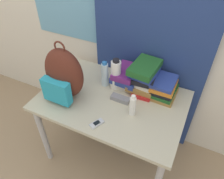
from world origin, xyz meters
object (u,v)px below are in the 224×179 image
at_px(backpack, 63,75).
at_px(sports_bottle, 116,74).
at_px(water_bottle, 105,74).
at_px(sunscreen_bottle, 133,106).
at_px(book_stack_right, 164,88).
at_px(book_stack_center, 144,77).
at_px(sunglasses_case, 120,99).
at_px(book_stack_left, 127,76).
at_px(cell_phone, 97,124).

distance_m(backpack, sports_bottle, 0.41).
xyz_separation_m(water_bottle, sports_bottle, (0.09, 0.01, 0.02)).
relative_size(water_bottle, sunscreen_bottle, 1.29).
bearing_deg(book_stack_right, backpack, -153.51).
height_order(backpack, water_bottle, backpack).
bearing_deg(sports_bottle, book_stack_right, 11.77).
height_order(backpack, book_stack_center, backpack).
height_order(sports_bottle, sunglasses_case, sports_bottle).
bearing_deg(water_bottle, book_stack_center, 16.76).
relative_size(backpack, book_stack_right, 1.84).
relative_size(sunscreen_bottle, sunglasses_case, 1.17).
height_order(book_stack_left, book_stack_right, book_stack_left).
bearing_deg(sunscreen_bottle, water_bottle, 147.53).
relative_size(book_stack_left, sports_bottle, 1.01).
distance_m(backpack, book_stack_center, 0.63).
height_order(book_stack_right, sunglasses_case, book_stack_right).
bearing_deg(book_stack_left, book_stack_center, -1.48).
relative_size(water_bottle, cell_phone, 2.05).
bearing_deg(book_stack_right, water_bottle, -169.12).
bearing_deg(sunglasses_case, book_stack_right, 37.27).
xyz_separation_m(book_stack_right, sunscreen_bottle, (-0.14, -0.30, 0.02)).
xyz_separation_m(book_stack_left, water_bottle, (-0.15, -0.10, 0.03)).
xyz_separation_m(backpack, water_bottle, (0.21, 0.25, -0.09)).
height_order(sunscreen_bottle, sunglasses_case, sunscreen_bottle).
relative_size(book_stack_center, book_stack_right, 1.12).
bearing_deg(sports_bottle, backpack, -139.43).
bearing_deg(water_bottle, book_stack_right, 10.88).
relative_size(backpack, sports_bottle, 1.75).
relative_size(cell_phone, sunglasses_case, 0.74).
bearing_deg(water_bottle, sunglasses_case, -31.56).
xyz_separation_m(backpack, book_stack_center, (0.52, 0.34, -0.08)).
height_order(book_stack_center, sunglasses_case, book_stack_center).
bearing_deg(book_stack_center, sunglasses_case, -117.28).
bearing_deg(sports_bottle, cell_phone, -82.76).
bearing_deg(book_stack_left, sunglasses_case, -79.17).
xyz_separation_m(book_stack_left, sunglasses_case, (0.04, -0.22, -0.06)).
bearing_deg(book_stack_center, cell_phone, -107.35).
distance_m(sports_bottle, sunscreen_bottle, 0.33).
xyz_separation_m(cell_phone, sunglasses_case, (0.05, 0.29, 0.01)).
relative_size(book_stack_left, book_stack_right, 1.06).
height_order(book_stack_left, book_stack_center, book_stack_center).
distance_m(book_stack_left, sports_bottle, 0.12).
xyz_separation_m(backpack, sunscreen_bottle, (0.54, 0.04, -0.12)).
bearing_deg(sunglasses_case, book_stack_left, 100.83).
bearing_deg(book_stack_right, book_stack_center, 179.70).
relative_size(book_stack_left, sunscreen_bottle, 1.56).
distance_m(book_stack_center, sunscreen_bottle, 0.31).
xyz_separation_m(backpack, cell_phone, (0.36, -0.16, -0.19)).
bearing_deg(water_bottle, cell_phone, -70.28).
distance_m(book_stack_left, book_stack_right, 0.32).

